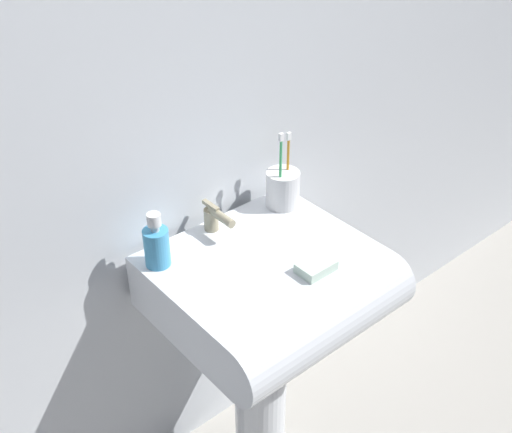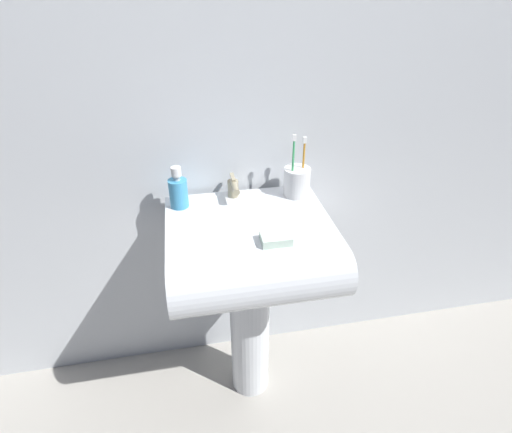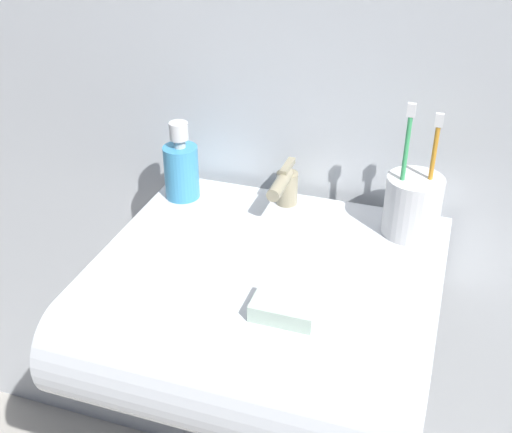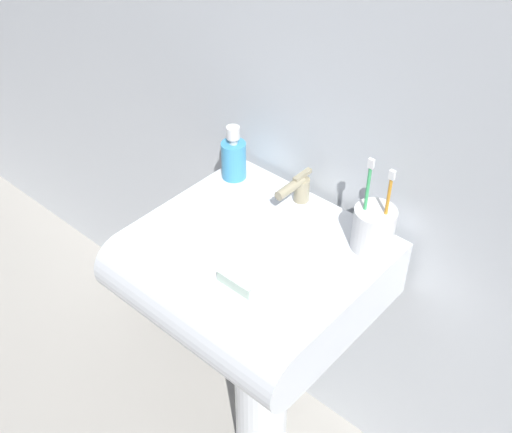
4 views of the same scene
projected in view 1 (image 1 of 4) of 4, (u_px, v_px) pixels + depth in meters
The scene contains 7 objects.
wall_back at pixel (191, 57), 1.44m from camera, with size 5.00×0.05×2.40m, color silver.
sink_pedestal at pixel (260, 388), 1.78m from camera, with size 0.14×0.14×0.64m, color white.
sink_basin at pixel (275, 289), 1.52m from camera, with size 0.50×0.47×0.14m.
faucet at pixel (214, 218), 1.58m from camera, with size 0.04×0.11×0.07m.
toothbrush_cup at pixel (283, 188), 1.68m from camera, with size 0.09×0.09×0.22m.
soap_bottle at pixel (157, 245), 1.46m from camera, with size 0.06×0.06×0.14m.
bar_soap at pixel (316, 267), 1.46m from camera, with size 0.09×0.06×0.02m, color silver.
Camera 1 is at (-0.79, -0.92, 1.70)m, focal length 45.00 mm.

